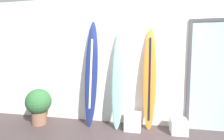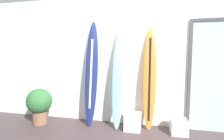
{
  "view_description": "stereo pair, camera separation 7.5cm",
  "coord_description": "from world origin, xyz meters",
  "px_view_note": "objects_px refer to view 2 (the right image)",
  "views": [
    {
      "loc": [
        0.43,
        -2.65,
        1.59
      ],
      "look_at": [
        -0.31,
        0.95,
        1.22
      ],
      "focal_mm": 28.48,
      "sensor_mm": 36.0,
      "label": 1
    },
    {
      "loc": [
        0.5,
        -2.63,
        1.59
      ],
      "look_at": [
        -0.31,
        0.95,
        1.22
      ],
      "focal_mm": 28.48,
      "sensor_mm": 36.0,
      "label": 2
    }
  ],
  "objects_px": {
    "surfboard_sunset": "(150,79)",
    "potted_plant": "(39,103)",
    "surfboard_navy": "(91,74)",
    "display_block_center": "(133,122)",
    "glass_door": "(217,75)",
    "surfboard_seafoam": "(118,79)",
    "display_block_left": "(179,127)"
  },
  "relations": [
    {
      "from": "display_block_center",
      "to": "potted_plant",
      "type": "height_order",
      "value": "potted_plant"
    },
    {
      "from": "display_block_left",
      "to": "surfboard_navy",
      "type": "bearing_deg",
      "value": 177.56
    },
    {
      "from": "surfboard_seafoam",
      "to": "display_block_center",
      "type": "xyz_separation_m",
      "value": [
        0.32,
        -0.07,
        -0.86
      ]
    },
    {
      "from": "surfboard_sunset",
      "to": "display_block_center",
      "type": "height_order",
      "value": "surfboard_sunset"
    },
    {
      "from": "display_block_left",
      "to": "glass_door",
      "type": "distance_m",
      "value": 1.26
    },
    {
      "from": "surfboard_seafoam",
      "to": "display_block_left",
      "type": "height_order",
      "value": "surfboard_seafoam"
    },
    {
      "from": "surfboard_navy",
      "to": "surfboard_sunset",
      "type": "bearing_deg",
      "value": 2.73
    },
    {
      "from": "surfboard_seafoam",
      "to": "surfboard_sunset",
      "type": "xyz_separation_m",
      "value": [
        0.64,
        0.07,
        0.02
      ]
    },
    {
      "from": "surfboard_navy",
      "to": "surfboard_sunset",
      "type": "height_order",
      "value": "surfboard_navy"
    },
    {
      "from": "surfboard_seafoam",
      "to": "potted_plant",
      "type": "height_order",
      "value": "surfboard_seafoam"
    },
    {
      "from": "surfboard_sunset",
      "to": "display_block_left",
      "type": "distance_m",
      "value": 1.08
    },
    {
      "from": "surfboard_navy",
      "to": "surfboard_seafoam",
      "type": "bearing_deg",
      "value": -1.56
    },
    {
      "from": "potted_plant",
      "to": "glass_door",
      "type": "bearing_deg",
      "value": 6.59
    },
    {
      "from": "surfboard_seafoam",
      "to": "surfboard_sunset",
      "type": "bearing_deg",
      "value": 6.67
    },
    {
      "from": "surfboard_sunset",
      "to": "display_block_center",
      "type": "xyz_separation_m",
      "value": [
        -0.32,
        -0.14,
        -0.87
      ]
    },
    {
      "from": "surfboard_seafoam",
      "to": "glass_door",
      "type": "height_order",
      "value": "glass_door"
    },
    {
      "from": "display_block_left",
      "to": "surfboard_sunset",
      "type": "bearing_deg",
      "value": 166.73
    },
    {
      "from": "display_block_left",
      "to": "glass_door",
      "type": "relative_size",
      "value": 0.14
    },
    {
      "from": "surfboard_seafoam",
      "to": "display_block_left",
      "type": "xyz_separation_m",
      "value": [
        1.22,
        -0.06,
        -0.88
      ]
    },
    {
      "from": "display_block_left",
      "to": "display_block_center",
      "type": "bearing_deg",
      "value": -179.6
    },
    {
      "from": "surfboard_sunset",
      "to": "display_block_left",
      "type": "bearing_deg",
      "value": -13.27
    },
    {
      "from": "potted_plant",
      "to": "surfboard_sunset",
      "type": "bearing_deg",
      "value": 6.77
    },
    {
      "from": "surfboard_sunset",
      "to": "potted_plant",
      "type": "xyz_separation_m",
      "value": [
        -2.38,
        -0.28,
        -0.58
      ]
    },
    {
      "from": "display_block_center",
      "to": "display_block_left",
      "type": "bearing_deg",
      "value": 0.4
    },
    {
      "from": "surfboard_sunset",
      "to": "glass_door",
      "type": "distance_m",
      "value": 1.29
    },
    {
      "from": "glass_door",
      "to": "potted_plant",
      "type": "bearing_deg",
      "value": -173.41
    },
    {
      "from": "display_block_center",
      "to": "glass_door",
      "type": "relative_size",
      "value": 0.15
    },
    {
      "from": "display_block_left",
      "to": "display_block_center",
      "type": "relative_size",
      "value": 0.96
    },
    {
      "from": "glass_door",
      "to": "potted_plant",
      "type": "distance_m",
      "value": 3.75
    },
    {
      "from": "surfboard_sunset",
      "to": "surfboard_navy",
      "type": "bearing_deg",
      "value": -177.27
    },
    {
      "from": "surfboard_navy",
      "to": "display_block_center",
      "type": "xyz_separation_m",
      "value": [
        0.91,
        -0.08,
        -0.95
      ]
    },
    {
      "from": "display_block_left",
      "to": "potted_plant",
      "type": "xyz_separation_m",
      "value": [
        -2.96,
        -0.15,
        0.32
      ]
    }
  ]
}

